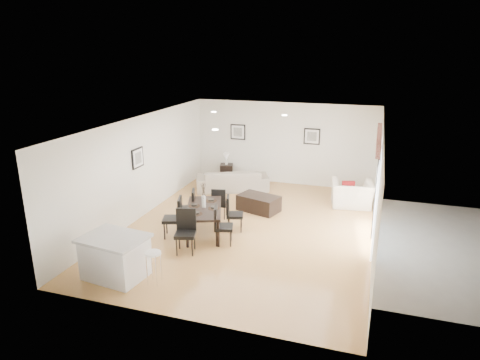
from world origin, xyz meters
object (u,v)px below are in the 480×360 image
(dining_chair_efar, at_px, (232,211))
(dining_chair_foot, at_px, (219,202))
(armchair, at_px, (352,194))
(side_table, at_px, (227,172))
(dining_chair_enear, at_px, (220,223))
(bar_stool, at_px, (153,257))
(dining_chair_head, at_px, (186,228))
(sofa, at_px, (232,180))
(dining_table, at_px, (204,210))
(dining_chair_wfar, at_px, (190,205))
(kitchen_island, at_px, (115,257))
(dining_chair_wnear, at_px, (176,215))
(coffee_table, at_px, (259,203))

(dining_chair_efar, relative_size, dining_chair_foot, 1.06)
(armchair, distance_m, side_table, 4.45)
(dining_chair_enear, relative_size, bar_stool, 1.39)
(dining_chair_head, bearing_deg, dining_chair_efar, 51.20)
(sofa, height_order, dining_table, dining_table)
(dining_chair_efar, bearing_deg, armchair, -61.81)
(bar_stool, bearing_deg, dining_chair_wfar, 100.75)
(armchair, height_order, kitchen_island, kitchen_island)
(dining_table, distance_m, dining_chair_enear, 0.73)
(dining_table, relative_size, dining_chair_efar, 2.04)
(kitchen_island, relative_size, bar_stool, 2.01)
(dining_chair_wfar, relative_size, dining_chair_head, 0.93)
(sofa, relative_size, side_table, 4.05)
(dining_chair_head, distance_m, dining_chair_foot, 2.03)
(dining_table, relative_size, dining_chair_foot, 2.16)
(armchair, relative_size, dining_chair_head, 1.16)
(sofa, bearing_deg, side_table, -84.74)
(dining_chair_efar, bearing_deg, dining_chair_wnear, 107.65)
(dining_chair_enear, distance_m, dining_chair_efar, 0.82)
(kitchen_island, bearing_deg, bar_stool, 7.05)
(dining_chair_efar, relative_size, kitchen_island, 0.67)
(dining_chair_efar, bearing_deg, dining_chair_head, 140.57)
(sofa, bearing_deg, dining_table, 73.17)
(dining_chair_efar, height_order, dining_chair_foot, dining_chair_efar)
(dining_chair_efar, bearing_deg, side_table, 5.23)
(dining_table, relative_size, dining_chair_wfar, 1.98)
(dining_chair_head, bearing_deg, dining_chair_wnear, 115.86)
(dining_chair_enear, distance_m, coffee_table, 2.35)
(sofa, height_order, dining_chair_efar, dining_chair_efar)
(sofa, distance_m, dining_table, 3.44)
(dining_chair_foot, xyz_separation_m, side_table, (-0.97, 3.31, -0.19))
(dining_chair_wnear, bearing_deg, sofa, 159.73)
(sofa, bearing_deg, dining_chair_foot, 76.50)
(coffee_table, bearing_deg, dining_chair_foot, -117.21)
(dining_chair_enear, bearing_deg, sofa, -1.75)
(sofa, distance_m, side_table, 1.07)
(coffee_table, bearing_deg, armchair, 43.12)
(armchair, relative_size, dining_chair_wfar, 1.25)
(sofa, xyz_separation_m, armchair, (3.74, -0.36, 0.04))
(armchair, xyz_separation_m, dining_chair_wfar, (-3.89, -2.61, 0.14))
(dining_chair_wfar, bearing_deg, armchair, 103.87)
(dining_chair_wfar, height_order, dining_chair_foot, dining_chair_wfar)
(dining_chair_wfar, bearing_deg, dining_chair_head, 1.11)
(dining_table, relative_size, coffee_table, 1.64)
(dining_chair_enear, bearing_deg, coffee_table, -23.62)
(dining_chair_foot, bearing_deg, kitchen_island, 66.13)
(dining_table, distance_m, side_table, 4.45)
(kitchen_island, bearing_deg, dining_chair_head, 66.60)
(dining_chair_wfar, height_order, bar_stool, dining_chair_wfar)
(dining_chair_wnear, distance_m, dining_chair_enear, 1.15)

